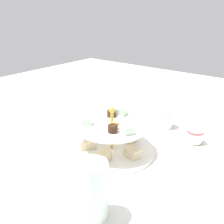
# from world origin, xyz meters

# --- Properties ---
(ground_plane) EXTENTS (2.40, 2.40, 0.00)m
(ground_plane) POSITION_xyz_m (0.00, 0.00, 0.00)
(ground_plane) COLOR silver
(tiered_serving_stand) EXTENTS (0.28, 0.28, 0.16)m
(tiered_serving_stand) POSITION_xyz_m (0.00, -0.00, 0.04)
(tiered_serving_stand) COLOR white
(tiered_serving_stand) RESTS_ON ground_plane
(water_glass_tall_right) EXTENTS (0.07, 0.07, 0.14)m
(water_glass_tall_right) POSITION_xyz_m (-0.14, 0.24, 0.07)
(water_glass_tall_right) COLOR silver
(water_glass_tall_right) RESTS_ON ground_plane
(water_glass_short_left) EXTENTS (0.06, 0.06, 0.07)m
(water_glass_short_left) POSITION_xyz_m (-0.05, -0.27, 0.04)
(water_glass_short_left) COLOR silver
(water_glass_short_left) RESTS_ON ground_plane
(teacup_with_saucer) EXTENTS (0.09, 0.09, 0.05)m
(teacup_with_saucer) POSITION_xyz_m (-0.19, -0.22, 0.02)
(teacup_with_saucer) COLOR white
(teacup_with_saucer) RESTS_ON ground_plane
(butter_knife_left) EXTENTS (0.11, 0.15, 0.00)m
(butter_knife_left) POSITION_xyz_m (0.25, 0.21, 0.00)
(butter_knife_left) COLOR silver
(butter_knife_left) RESTS_ON ground_plane
(butter_knife_right) EXTENTS (0.04, 0.17, 0.00)m
(butter_knife_right) POSITION_xyz_m (-0.33, -0.01, 0.00)
(butter_knife_right) COLOR silver
(butter_knife_right) RESTS_ON ground_plane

